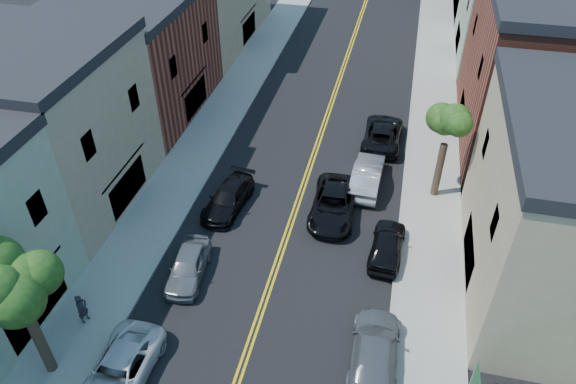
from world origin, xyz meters
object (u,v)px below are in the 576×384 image
Objects in this scene: silver_car_right at (367,175)px; black_suv_lane at (334,204)px; white_pickup at (119,373)px; pedestrian_left at (82,309)px; black_car_left at (228,198)px; black_car_right at (387,245)px; grey_car_right at (375,351)px; grey_car_left at (188,266)px; dark_car_right_far at (383,133)px.

silver_car_right is 3.50m from black_suv_lane.
white_pickup is 3.97m from pedestrian_left.
silver_car_right is at bearing 61.65° from black_suv_lane.
black_car_right reaches higher than black_car_left.
grey_car_right is 9.99m from black_suv_lane.
black_car_right is 2.59× the size of pedestrian_left.
black_car_left is (0.86, 12.06, -0.03)m from white_pickup.
white_pickup is 1.22× the size of grey_car_left.
grey_car_right is 0.95× the size of dark_car_right_far.
silver_car_right is at bearing 85.39° from dark_car_right_far.
black_car_left is 2.87× the size of pedestrian_left.
black_car_left is 6.14m from black_suv_lane.
pedestrian_left is at bearing -135.60° from black_suv_lane.
white_pickup is 14.58m from black_suv_lane.
silver_car_right is (8.54, 15.94, 0.10)m from white_pickup.
grey_car_left is at bearing 60.98° from dark_car_right_far.
black_suv_lane reaches higher than grey_car_left.
pedestrian_left is at bearing 32.94° from black_car_right.
dark_car_right_far reaches higher than grey_car_left.
black_car_right is at bearing 97.04° from dark_car_right_far.
grey_car_left is at bearing -136.13° from black_suv_lane.
black_car_left is at bearing -43.40° from grey_car_right.
grey_car_left is 10.12m from grey_car_right.
dark_car_right_far is 1.00× the size of black_suv_lane.
black_suv_lane is at bearing 13.84° from black_car_left.
grey_car_right is 12.67m from silver_car_right.
white_pickup is 3.11× the size of pedestrian_left.
grey_car_left is at bearing 51.88° from silver_car_right.
black_suv_lane is 14.34m from pedestrian_left.
grey_car_left is 12.44m from silver_car_right.
silver_car_right reaches higher than dark_car_right_far.
dark_car_right_far is 8.59m from black_suv_lane.
pedestrian_left is at bearing 3.00° from grey_car_right.
pedestrian_left reaches higher than grey_car_left.
grey_car_right is at bearing 99.40° from silver_car_right.
grey_car_right reaches higher than white_pickup.
grey_car_left is 0.98× the size of black_car_right.
silver_car_right is at bearing 44.61° from grey_car_left.
pedestrian_left is (-10.00, -10.28, 0.21)m from black_suv_lane.
pedestrian_left reaches higher than black_car_right.
grey_car_left is at bearing -86.09° from black_car_left.
silver_car_right reaches higher than black_suv_lane.
grey_car_right is 3.17× the size of pedestrian_left.
black_suv_lane is (6.95, 12.81, 0.05)m from white_pickup.
dark_car_right_far is at bearing 67.47° from white_pickup.
pedestrian_left is (-3.05, 2.54, 0.26)m from white_pickup.
black_car_left is at bearing 81.58° from grey_car_left.
black_suv_lane reaches higher than black_car_right.
black_suv_lane is at bearing 62.12° from white_pickup.
white_pickup is 6.41m from grey_car_left.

